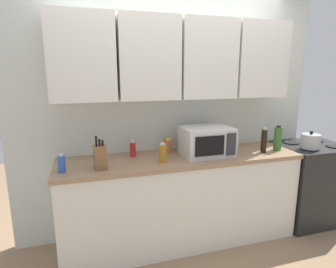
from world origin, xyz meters
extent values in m
cube|color=silver|center=(0.00, 0.03, 1.30)|extent=(3.23, 0.06, 2.60)
cube|color=white|center=(-0.87, -0.15, 1.83)|extent=(0.56, 0.33, 0.75)
cube|color=white|center=(-0.29, -0.15, 1.83)|extent=(0.56, 0.33, 0.75)
cube|color=white|center=(0.29, -0.15, 1.83)|extent=(0.56, 0.33, 0.75)
cube|color=white|center=(0.87, -0.15, 1.83)|extent=(0.56, 0.33, 0.75)
cube|color=white|center=(0.00, -0.30, 0.43)|extent=(2.33, 0.60, 0.86)
cube|color=#9E7A5B|center=(0.00, -0.30, 0.88)|extent=(2.36, 0.63, 0.04)
cube|color=black|center=(1.56, -0.32, 0.45)|extent=(0.76, 0.64, 0.90)
cylinder|color=black|center=(1.39, -0.46, 0.91)|extent=(0.18, 0.18, 0.01)
cylinder|color=black|center=(1.73, -0.46, 0.91)|extent=(0.18, 0.18, 0.01)
cylinder|color=black|center=(1.39, -0.18, 0.91)|extent=(0.18, 0.18, 0.01)
cylinder|color=black|center=(1.73, -0.18, 0.91)|extent=(0.18, 0.18, 0.01)
cylinder|color=#B2B2B7|center=(1.39, -0.46, 0.99)|extent=(0.19, 0.19, 0.15)
sphere|color=black|center=(1.39, -0.46, 1.08)|extent=(0.04, 0.04, 0.04)
cube|color=silver|center=(0.25, -0.32, 1.04)|extent=(0.48, 0.36, 0.28)
cube|color=black|center=(0.20, -0.50, 1.04)|extent=(0.29, 0.01, 0.18)
cube|color=#2D2D33|center=(0.42, -0.50, 1.04)|extent=(0.10, 0.01, 0.21)
cube|color=brown|center=(-0.78, -0.44, 1.00)|extent=(0.11, 0.13, 0.20)
cylinder|color=black|center=(-0.80, -0.45, 1.14)|extent=(0.02, 0.02, 0.09)
cylinder|color=black|center=(-0.78, -0.45, 1.13)|extent=(0.02, 0.02, 0.06)
cylinder|color=black|center=(-0.75, -0.45, 1.13)|extent=(0.02, 0.02, 0.05)
cylinder|color=#2D56B7|center=(-1.09, -0.44, 0.97)|extent=(0.06, 0.06, 0.14)
cylinder|color=silver|center=(-1.09, -0.44, 1.05)|extent=(0.04, 0.04, 0.02)
cylinder|color=black|center=(0.85, -0.42, 1.02)|extent=(0.06, 0.06, 0.24)
cylinder|color=silver|center=(0.85, -0.42, 1.15)|extent=(0.04, 0.04, 0.02)
cylinder|color=#BC6638|center=(-0.09, -0.14, 0.97)|extent=(0.08, 0.08, 0.14)
cylinder|color=yellow|center=(-0.09, -0.14, 1.04)|extent=(0.05, 0.05, 0.02)
cylinder|color=red|center=(-0.45, -0.17, 0.97)|extent=(0.06, 0.06, 0.14)
cylinder|color=silver|center=(-0.45, -0.17, 1.05)|extent=(0.04, 0.04, 0.03)
cylinder|color=#386B2D|center=(1.04, -0.39, 1.02)|extent=(0.08, 0.08, 0.25)
cylinder|color=black|center=(1.04, -0.39, 1.16)|extent=(0.05, 0.05, 0.02)
cylinder|color=#AD701E|center=(-0.23, -0.42, 0.98)|extent=(0.07, 0.07, 0.16)
cylinder|color=silver|center=(-0.23, -0.42, 1.07)|extent=(0.05, 0.05, 0.02)
cylinder|color=silver|center=(0.68, -0.16, 0.97)|extent=(0.08, 0.08, 0.14)
cylinder|color=yellow|center=(0.68, -0.16, 1.05)|extent=(0.05, 0.05, 0.02)
camera|label=1|loc=(-0.88, -2.76, 1.70)|focal=29.79mm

